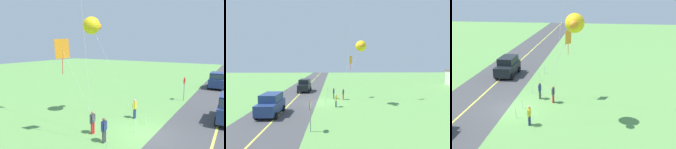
% 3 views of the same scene
% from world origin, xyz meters
% --- Properties ---
extents(ground_plane, '(120.00, 120.00, 0.10)m').
position_xyz_m(ground_plane, '(0.00, 0.00, -0.05)').
color(ground_plane, '#60994C').
extents(car_parked_east_far, '(4.40, 2.12, 2.24)m').
position_xyz_m(car_parked_east_far, '(19.59, -2.55, 1.15)').
color(car_parked_east_far, navy).
rests_on(car_parked_east_far, ground).
extents(stop_sign, '(0.76, 0.08, 2.56)m').
position_xyz_m(stop_sign, '(10.39, -0.10, 1.80)').
color(stop_sign, gray).
rests_on(stop_sign, ground).
extents(person_adult_near, '(0.58, 0.22, 1.60)m').
position_xyz_m(person_adult_near, '(-2.40, 1.79, 0.86)').
color(person_adult_near, '#3F3F47').
rests_on(person_adult_near, ground).
extents(person_adult_companion, '(0.58, 0.22, 1.60)m').
position_xyz_m(person_adult_companion, '(-1.73, 3.17, 0.86)').
color(person_adult_companion, red).
rests_on(person_adult_companion, ground).
extents(person_child_watcher, '(0.58, 0.22, 1.60)m').
position_xyz_m(person_child_watcher, '(2.53, 2.06, 0.86)').
color(person_child_watcher, navy).
rests_on(person_child_watcher, ground).
extents(kite_red_low, '(1.21, 2.83, 6.40)m').
position_xyz_m(kite_red_low, '(-3.17, 4.34, 5.68)').
color(kite_red_low, silver).
rests_on(kite_red_low, ground).
extents(kite_yellow_high, '(2.17, 3.94, 8.26)m').
position_xyz_m(kite_yellow_high, '(1.13, 5.29, 7.55)').
color(kite_yellow_high, silver).
rests_on(kite_yellow_high, ground).
extents(fence_post_2, '(0.05, 0.05, 0.90)m').
position_xyz_m(fence_post_2, '(-3.69, 0.70, 0.45)').
color(fence_post_2, silver).
rests_on(fence_post_2, ground).
extents(fence_post_3, '(0.05, 0.05, 0.90)m').
position_xyz_m(fence_post_3, '(-0.18, 0.70, 0.45)').
color(fence_post_3, silver).
rests_on(fence_post_3, ground).
extents(fence_post_4, '(0.05, 0.05, 0.90)m').
position_xyz_m(fence_post_4, '(1.61, 0.70, 0.45)').
color(fence_post_4, silver).
rests_on(fence_post_4, ground).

